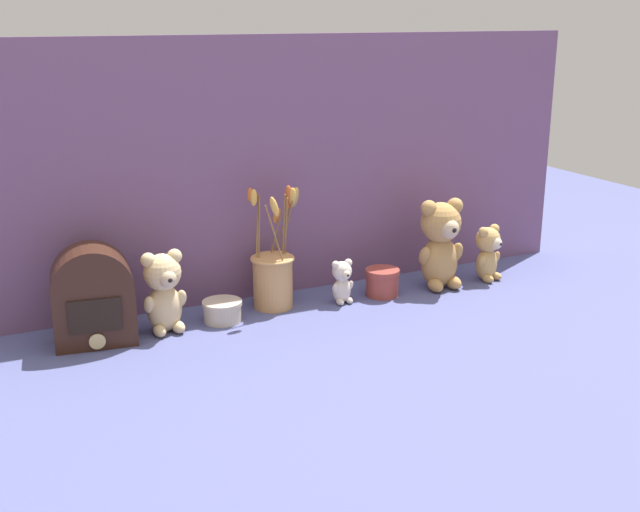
# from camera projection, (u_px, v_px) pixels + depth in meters

# --- Properties ---
(ground_plane) EXTENTS (4.00, 4.00, 0.00)m
(ground_plane) POSITION_uv_depth(u_px,v_px,m) (323.00, 307.00, 2.23)
(ground_plane) COLOR #4C5184
(backdrop_wall) EXTENTS (1.80, 0.02, 0.73)m
(backdrop_wall) POSITION_uv_depth(u_px,v_px,m) (298.00, 167.00, 2.27)
(backdrop_wall) COLOR #704C70
(backdrop_wall) RESTS_ON ground
(teddy_bear_large) EXTENTS (0.14, 0.14, 0.27)m
(teddy_bear_large) POSITION_uv_depth(u_px,v_px,m) (441.00, 242.00, 2.35)
(teddy_bear_large) COLOR tan
(teddy_bear_large) RESTS_ON ground
(teddy_bear_medium) EXTENTS (0.12, 0.11, 0.22)m
(teddy_bear_medium) POSITION_uv_depth(u_px,v_px,m) (164.00, 290.00, 2.03)
(teddy_bear_medium) COLOR #DBBC84
(teddy_bear_medium) RESTS_ON ground
(teddy_bear_small) EXTENTS (0.10, 0.09, 0.17)m
(teddy_bear_small) POSITION_uv_depth(u_px,v_px,m) (488.00, 252.00, 2.43)
(teddy_bear_small) COLOR tan
(teddy_bear_small) RESTS_ON ground
(teddy_bear_tiny) EXTENTS (0.07, 0.06, 0.13)m
(teddy_bear_tiny) POSITION_uv_depth(u_px,v_px,m) (342.00, 281.00, 2.24)
(teddy_bear_tiny) COLOR beige
(teddy_bear_tiny) RESTS_ON ground
(flower_vase) EXTENTS (0.15, 0.14, 0.34)m
(flower_vase) POSITION_uv_depth(u_px,v_px,m) (273.00, 273.00, 2.20)
(flower_vase) COLOR tan
(flower_vase) RESTS_ON ground
(vintage_radio) EXTENTS (0.21, 0.15, 0.25)m
(vintage_radio) POSITION_uv_depth(u_px,v_px,m) (93.00, 298.00, 1.96)
(vintage_radio) COLOR #381E14
(vintage_radio) RESTS_ON ground
(decorative_tin_tall) EXTENTS (0.11, 0.11, 0.06)m
(decorative_tin_tall) POSITION_uv_depth(u_px,v_px,m) (222.00, 311.00, 2.12)
(decorative_tin_tall) COLOR beige
(decorative_tin_tall) RESTS_ON ground
(decorative_tin_short) EXTENTS (0.10, 0.10, 0.08)m
(decorative_tin_short) POSITION_uv_depth(u_px,v_px,m) (382.00, 282.00, 2.31)
(decorative_tin_short) COLOR #993D33
(decorative_tin_short) RESTS_ON ground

